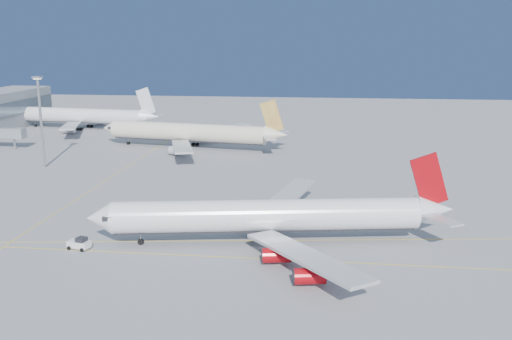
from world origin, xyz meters
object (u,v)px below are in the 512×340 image
(light_mast, at_px, (40,114))
(pushback_tug, at_px, (79,243))
(airliner_virgin, at_px, (274,216))
(airliner_etihad, at_px, (191,133))
(airliner_third, at_px, (85,116))

(light_mast, bearing_deg, pushback_tug, -58.62)
(airliner_virgin, distance_m, airliner_etihad, 92.79)
(airliner_etihad, bearing_deg, airliner_virgin, -58.55)
(airliner_etihad, height_order, pushback_tug, airliner_etihad)
(airliner_virgin, relative_size, airliner_etihad, 1.00)
(pushback_tug, bearing_deg, light_mast, 135.10)
(airliner_etihad, xyz_separation_m, pushback_tug, (1.90, -93.38, -4.21))
(airliner_virgin, bearing_deg, airliner_third, 115.82)
(airliner_etihad, xyz_separation_m, light_mast, (-34.99, -32.87, 9.85))
(airliner_virgin, xyz_separation_m, airliner_etihad, (-35.13, 85.88, 0.33))
(airliner_virgin, xyz_separation_m, airliner_third, (-87.16, 121.07, 0.36))
(airliner_virgin, bearing_deg, pushback_tug, -177.22)
(airliner_virgin, height_order, pushback_tug, airliner_virgin)
(airliner_third, relative_size, light_mast, 2.53)
(airliner_third, bearing_deg, airliner_virgin, -47.34)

